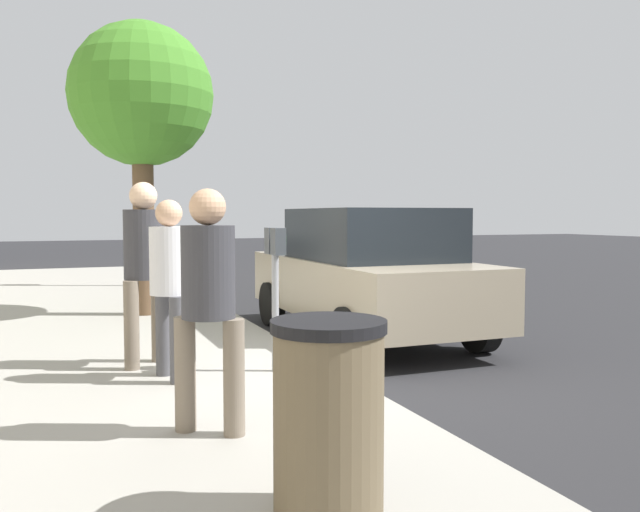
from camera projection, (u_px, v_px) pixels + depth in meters
ground_plane at (324, 377)px, 6.78m from camera, size 80.00×80.00×0.00m
sidewalk_slab at (5, 400)px, 5.66m from camera, size 28.00×6.00×0.15m
parking_meter at (275, 268)px, 6.36m from camera, size 0.36×0.12×1.41m
pedestrian_at_meter at (170, 276)px, 6.04m from camera, size 0.51×0.36×1.67m
pedestrian_bystander at (208, 291)px, 4.53m from camera, size 0.38×0.45×1.72m
parking_officer at (144, 256)px, 6.59m from camera, size 0.42×0.45×1.87m
parked_sedan_near at (366, 273)px, 8.88m from camera, size 4.41×1.98×1.77m
street_tree at (142, 98)px, 9.88m from camera, size 2.16×2.16×4.44m
traffic_signal at (142, 174)px, 14.07m from camera, size 0.24×0.44×3.60m
trash_bin at (328, 419)px, 3.28m from camera, size 0.59×0.59×1.01m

